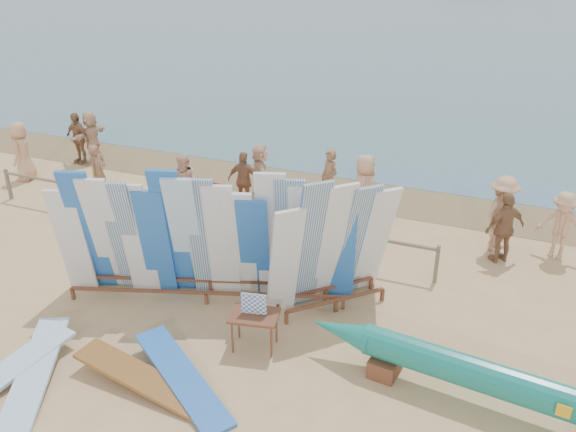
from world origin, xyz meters
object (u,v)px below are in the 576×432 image
at_px(beachgoer_2, 186,184).
at_px(flat_board_a, 37,380).
at_px(beachgoer_0, 22,151).
at_px(beachgoer_5, 261,172).
at_px(main_surfboard_rack, 204,241).
at_px(flat_board_d, 183,385).
at_px(beachgoer_extra_1, 78,138).
at_px(vendor_table, 255,330).
at_px(beachgoer_1, 98,171).
at_px(beachgoer_10, 505,228).
at_px(beach_chair_right, 235,222).
at_px(beachgoer_11, 91,136).
at_px(beachgoer_4, 244,180).
at_px(beachgoer_7, 329,179).
at_px(flat_board_c, 145,388).
at_px(beach_chair_left, 215,208).
at_px(beachgoer_extra_0, 561,225).
at_px(stroller, 271,214).
at_px(side_surfboard_rack, 332,249).
at_px(beachgoer_6, 364,189).
at_px(outrigger_canoe, 488,380).
at_px(beachgoer_9, 501,214).

bearing_deg(beachgoer_2, flat_board_a, -92.86).
xyz_separation_m(beachgoer_0, beachgoer_5, (7.28, 1.34, -0.10)).
distance_m(main_surfboard_rack, flat_board_a, 3.93).
relative_size(flat_board_d, beachgoer_5, 1.67).
bearing_deg(beachgoer_extra_1, vendor_table, -25.40).
distance_m(beachgoer_0, beachgoer_1, 2.98).
bearing_deg(beachgoer_10, beachgoer_2, -37.68).
distance_m(beach_chair_right, beachgoer_11, 7.21).
distance_m(beachgoer_10, beachgoer_4, 6.80).
bearing_deg(flat_board_d, flat_board_a, 141.68).
bearing_deg(beachgoer_extra_1, beachgoer_7, 8.36).
distance_m(flat_board_c, beachgoer_10, 8.59).
height_order(beachgoer_4, beachgoer_11, beachgoer_11).
distance_m(beach_chair_left, beachgoer_extra_0, 8.55).
height_order(stroller, beachgoer_1, beachgoer_1).
bearing_deg(beachgoer_4, side_surfboard_rack, 128.95).
distance_m(beachgoer_0, beachgoer_6, 10.43).
bearing_deg(flat_board_c, vendor_table, -29.93).
xyz_separation_m(main_surfboard_rack, beachgoer_5, (-1.06, 5.11, -0.54)).
distance_m(side_surfboard_rack, beachgoer_4, 5.25).
distance_m(beach_chair_left, stroller, 1.66).
bearing_deg(beachgoer_extra_0, beachgoer_11, -168.27).
bearing_deg(beachgoer_0, flat_board_a, 23.49).
relative_size(vendor_table, beach_chair_left, 1.32).
bearing_deg(beachgoer_7, beachgoer_4, -121.66).
distance_m(side_surfboard_rack, beachgoer_1, 8.38).
bearing_deg(flat_board_c, beachgoer_1, 49.03).
bearing_deg(beachgoer_11, beachgoer_2, 68.11).
bearing_deg(beachgoer_7, beachgoer_11, -148.56).
bearing_deg(beach_chair_right, outrigger_canoe, -36.31).
relative_size(flat_board_a, beachgoer_1, 1.74).
bearing_deg(beach_chair_left, beachgoer_10, 6.05).
height_order(beachgoer_6, beachgoer_extra_1, beachgoer_6).
relative_size(main_surfboard_rack, flat_board_d, 2.20).
bearing_deg(beachgoer_11, beachgoer_0, -19.39).
bearing_deg(beachgoer_11, beachgoer_5, 87.18).
distance_m(beachgoer_1, beachgoer_2, 2.87).
height_order(side_surfboard_rack, beachgoer_extra_1, side_surfboard_rack).
bearing_deg(side_surfboard_rack, beach_chair_left, 101.49).
height_order(vendor_table, beachgoer_4, beachgoer_4).
bearing_deg(flat_board_d, beachgoer_11, 77.87).
bearing_deg(side_surfboard_rack, flat_board_a, -179.04).
bearing_deg(main_surfboard_rack, beachgoer_9, 20.96).
relative_size(stroller, beachgoer_extra_0, 0.62).
bearing_deg(beachgoer_10, main_surfboard_rack, -5.70).
distance_m(beachgoer_extra_0, beachgoer_extra_1, 14.55).
height_order(side_surfboard_rack, beachgoer_1, side_surfboard_rack).
height_order(beachgoer_0, beachgoer_6, beachgoer_6).
xyz_separation_m(flat_board_d, flat_board_a, (-2.42, -0.82, 0.00)).
distance_m(beach_chair_right, beachgoer_4, 1.52).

